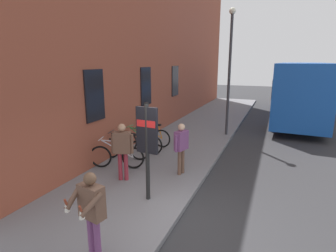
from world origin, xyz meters
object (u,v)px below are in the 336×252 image
object	(u,v)px
pedestrian_near_bus	(122,146)
tourist_with_hotdogs	(91,207)
bicycle_leaning_wall	(150,136)
bicycle_end_of_row	(125,148)
bicycle_mid_rack	(141,142)
city_bus	(301,88)
bicycle_by_door	(117,156)
street_lamp	(230,63)
transit_info_sign	(147,137)
pedestrian_by_facade	(181,144)

from	to	relation	value
pedestrian_near_bus	tourist_with_hotdogs	world-z (taller)	pedestrian_near_bus
pedestrian_near_bus	bicycle_leaning_wall	bearing A→B (deg)	12.34
bicycle_leaning_wall	bicycle_end_of_row	bearing A→B (deg)	175.19
bicycle_leaning_wall	tourist_with_hotdogs	bearing A→B (deg)	-162.69
bicycle_mid_rack	city_bus	xyz separation A→B (m)	(9.32, -5.76, 1.41)
pedestrian_near_bus	bicycle_mid_rack	bearing A→B (deg)	15.69
bicycle_end_of_row	tourist_with_hotdogs	bearing A→B (deg)	-155.10
bicycle_by_door	tourist_with_hotdogs	distance (m)	4.10
bicycle_by_door	bicycle_mid_rack	bearing A→B (deg)	0.14
bicycle_mid_rack	street_lamp	bearing A→B (deg)	-33.04
bicycle_by_door	city_bus	world-z (taller)	city_bus
pedestrian_near_bus	tourist_with_hotdogs	size ratio (longest dim) A/B	1.05
bicycle_leaning_wall	bicycle_mid_rack	bearing A→B (deg)	-177.06
bicycle_end_of_row	bicycle_leaning_wall	distance (m)	1.71
bicycle_leaning_wall	tourist_with_hotdogs	xyz separation A→B (m)	(-6.12, -1.91, 0.58)
bicycle_mid_rack	street_lamp	size ratio (longest dim) A/B	0.32
pedestrian_near_bus	street_lamp	xyz separation A→B (m)	(6.11, -1.81, 2.24)
transit_info_sign	bicycle_mid_rack	bearing A→B (deg)	30.56
bicycle_leaning_wall	city_bus	distance (m)	10.35
bicycle_by_door	city_bus	size ratio (longest dim) A/B	0.16
city_bus	tourist_with_hotdogs	distance (m)	15.11
transit_info_sign	street_lamp	size ratio (longest dim) A/B	0.43
bicycle_by_door	pedestrian_near_bus	size ratio (longest dim) A/B	1.03
city_bus	bicycle_end_of_row	bearing A→B (deg)	149.66
tourist_with_hotdogs	pedestrian_near_bus	bearing A→B (deg)	22.42
bicycle_by_door	street_lamp	size ratio (longest dim) A/B	0.31
pedestrian_near_bus	street_lamp	bearing A→B (deg)	-16.48
bicycle_by_door	street_lamp	xyz separation A→B (m)	(5.42, -2.46, 2.86)
bicycle_end_of_row	city_bus	distance (m)	11.86
tourist_with_hotdogs	transit_info_sign	bearing A→B (deg)	1.56
pedestrian_by_facade	bicycle_by_door	bearing A→B (deg)	99.63
transit_info_sign	city_bus	world-z (taller)	city_bus
bicycle_mid_rack	tourist_with_hotdogs	size ratio (longest dim) A/B	1.12
city_bus	pedestrian_by_facade	world-z (taller)	city_bus
transit_info_sign	street_lamp	xyz separation A→B (m)	(6.83, -0.66, 1.65)
bicycle_by_door	bicycle_leaning_wall	bearing A→B (deg)	1.10
bicycle_by_door	street_lamp	bearing A→B (deg)	-24.36
bicycle_end_of_row	transit_info_sign	size ratio (longest dim) A/B	0.73
bicycle_end_of_row	transit_info_sign	xyz separation A→B (m)	(-2.21, -1.99, 1.21)
pedestrian_near_bus	pedestrian_by_facade	bearing A→B (deg)	-53.37
pedestrian_by_facade	tourist_with_hotdogs	size ratio (longest dim) A/B	0.99
bicycle_by_door	bicycle_end_of_row	world-z (taller)	same
bicycle_mid_rack	bicycle_leaning_wall	size ratio (longest dim) A/B	1.00
transit_info_sign	pedestrian_by_facade	world-z (taller)	transit_info_sign
tourist_with_hotdogs	street_lamp	bearing A→B (deg)	-3.79
bicycle_mid_rack	pedestrian_near_bus	size ratio (longest dim) A/B	1.07
transit_info_sign	pedestrian_near_bus	world-z (taller)	transit_info_sign
pedestrian_by_facade	street_lamp	distance (m)	5.59
bicycle_by_door	transit_info_sign	distance (m)	2.58
street_lamp	bicycle_leaning_wall	bearing A→B (deg)	139.38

